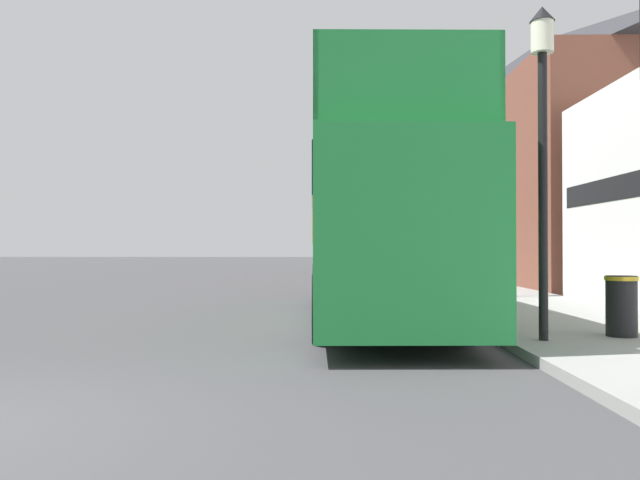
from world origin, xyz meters
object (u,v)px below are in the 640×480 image
at_px(tour_bus, 374,225).
at_px(litter_bin, 621,304).
at_px(lamp_post_second, 447,165).
at_px(lamp_post_third, 411,190).
at_px(lamp_post_nearest, 543,110).
at_px(parked_car_ahead_of_bus, 373,273).

relative_size(tour_bus, litter_bin, 11.13).
bearing_deg(tour_bus, litter_bin, -44.21).
bearing_deg(lamp_post_second, tour_bus, -119.12).
xyz_separation_m(tour_bus, lamp_post_third, (2.28, 11.64, 1.79)).
bearing_deg(lamp_post_second, lamp_post_nearest, -90.54).
height_order(lamp_post_nearest, lamp_post_second, lamp_post_second).
relative_size(parked_car_ahead_of_bus, lamp_post_second, 0.86).
height_order(tour_bus, lamp_post_second, lamp_post_second).
distance_m(tour_bus, parked_car_ahead_of_bus, 7.31).
bearing_deg(lamp_post_nearest, lamp_post_second, 89.46).
relative_size(parked_car_ahead_of_bus, lamp_post_nearest, 0.93).
bearing_deg(tour_bus, lamp_post_third, 77.54).
height_order(tour_bus, lamp_post_nearest, lamp_post_nearest).
bearing_deg(lamp_post_nearest, litter_bin, 17.57).
height_order(tour_bus, lamp_post_third, lamp_post_third).
relative_size(tour_bus, lamp_post_second, 1.94).
bearing_deg(parked_car_ahead_of_bus, litter_bin, -73.02).
bearing_deg(litter_bin, tour_bus, 137.16).
relative_size(tour_bus, lamp_post_third, 1.92).
distance_m(parked_car_ahead_of_bus, lamp_post_nearest, 11.28).
xyz_separation_m(parked_car_ahead_of_bus, lamp_post_second, (1.75, -3.17, 3.02)).
distance_m(tour_bus, lamp_post_third, 11.99).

